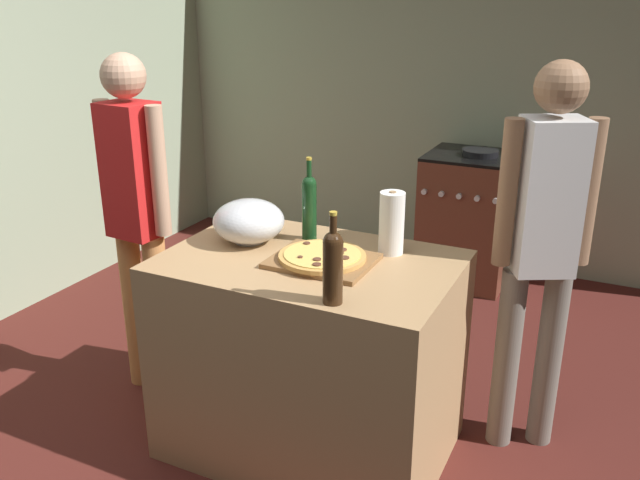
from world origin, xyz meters
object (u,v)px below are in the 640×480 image
Objects in this scene: pizza at (322,256)px; wine_bottle_clear at (309,205)px; paper_towel_roll at (392,223)px; stove at (468,218)px; person_in_red at (543,238)px; mixing_bowl at (249,221)px; wine_bottle_dark at (333,264)px; person_in_stripes at (136,206)px.

wine_bottle_clear is at bearing 127.42° from pizza.
stove is at bearing 93.71° from paper_towel_roll.
pizza is 2.20m from stove.
stove is 0.56× the size of person_in_red.
pizza is at bearing -12.23° from mixing_bowl.
mixing_bowl is at bearing -102.90° from stove.
paper_towel_roll is 0.61m from person_in_red.
wine_bottle_clear is 2.04m from stove.
pizza is 1.32× the size of paper_towel_roll.
wine_bottle_dark is (0.58, -0.39, 0.05)m from mixing_bowl.
wine_bottle_dark is at bearing -56.04° from wine_bottle_clear.
mixing_bowl is 0.62m from paper_towel_roll.
person_in_red is at bearing 52.44° from wine_bottle_dark.
mixing_bowl is 0.27m from wine_bottle_clear.
pizza is 0.32m from paper_towel_roll.
wine_bottle_clear is 0.22× the size of person_in_red.
person_in_red is (0.59, 0.76, -0.06)m from wine_bottle_dark.
wine_bottle_clear is 0.39× the size of stove.
stove is at bearing 77.10° from mixing_bowl.
wine_bottle_clear reaches higher than pizza.
person_in_stripes is at bearing 161.52° from wine_bottle_dark.
wine_bottle_dark is at bearing -58.68° from pizza.
pizza is 1.02m from person_in_stripes.
stove is 0.56× the size of person_in_stripes.
paper_towel_roll is at bearing -158.19° from person_in_red.
stove is 1.91m from person_in_red.
wine_bottle_clear is (-0.36, 0.53, 0.01)m from wine_bottle_dark.
person_in_red reaches higher than wine_bottle_clear.
wine_bottle_clear reaches higher than stove.
mixing_bowl is at bearing -0.78° from person_in_stripes.
wine_bottle_dark reaches higher than mixing_bowl.
person_in_stripes is (-1.01, 0.09, 0.04)m from pizza.
stove is (0.25, 1.93, -0.61)m from wine_bottle_clear.
person_in_red is at bearing 17.60° from mixing_bowl.
paper_towel_roll is at bearing 13.41° from mixing_bowl.
paper_towel_roll is 0.37m from wine_bottle_clear.
wine_bottle_dark is at bearing -34.19° from mixing_bowl.
pizza is at bearing -92.17° from stove.
person_in_red reaches higher than stove.
person_in_red reaches higher than pizza.
paper_towel_roll is 0.16× the size of person_in_stripes.
person_in_stripes reaches higher than wine_bottle_dark.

